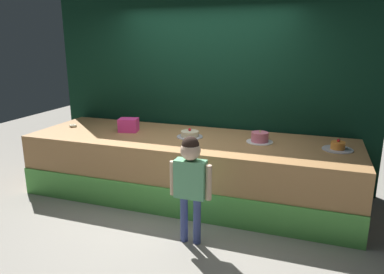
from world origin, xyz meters
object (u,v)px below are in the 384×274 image
child_figure (190,176)px  cake_center (260,138)px  cake_right (338,147)px  cake_left (190,134)px  donut (73,126)px  pink_box (129,125)px

child_figure → cake_center: (0.49, 1.19, 0.13)m
child_figure → cake_right: 1.82m
cake_left → donut: bearing=-179.2°
cake_left → cake_right: cake_right is taller
cake_center → cake_right: 0.91m
donut → cake_right: bearing=0.9°
cake_left → pink_box: bearing=179.7°
child_figure → donut: (-2.22, 1.11, 0.09)m
pink_box → cake_right: 2.71m
pink_box → child_figure: bearing=-40.8°
donut → cake_right: 3.62m
pink_box → cake_left: 0.91m
child_figure → pink_box: (-1.32, 1.14, 0.17)m
child_figure → donut: child_figure is taller
pink_box → cake_left: size_ratio=0.74×
pink_box → cake_left: pink_box is taller
donut → cake_right: size_ratio=0.31×
child_figure → pink_box: bearing=139.2°
cake_center → cake_right: (0.90, -0.02, -0.02)m
cake_right → donut: bearing=-179.1°
pink_box → cake_right: size_ratio=0.73×
child_figure → cake_center: child_figure is taller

